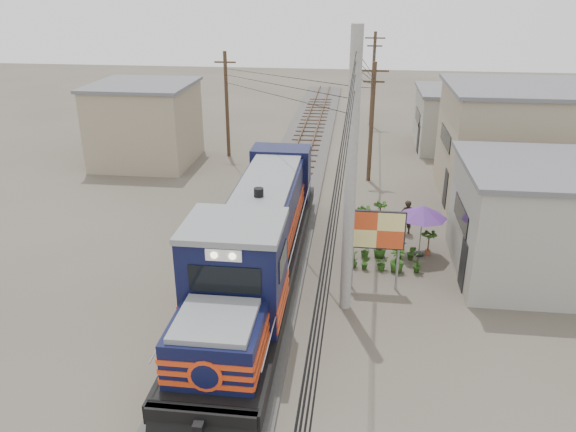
# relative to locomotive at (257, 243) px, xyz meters

# --- Properties ---
(ground) EXTENTS (120.00, 120.00, 0.00)m
(ground) POSITION_rel_locomotive_xyz_m (0.00, -0.77, -1.83)
(ground) COLOR #473F35
(ground) RESTS_ON ground
(ballast) EXTENTS (3.60, 70.00, 0.16)m
(ballast) POSITION_rel_locomotive_xyz_m (0.00, 9.23, -1.75)
(ballast) COLOR #595651
(ballast) RESTS_ON ground
(track) EXTENTS (1.15, 70.00, 0.12)m
(track) POSITION_rel_locomotive_xyz_m (0.00, 9.23, -1.57)
(track) COLOR #51331E
(track) RESTS_ON ground
(locomotive) EXTENTS (3.13, 17.07, 4.23)m
(locomotive) POSITION_rel_locomotive_xyz_m (0.00, 0.00, 0.00)
(locomotive) COLOR black
(locomotive) RESTS_ON ground
(utility_pole_main) EXTENTS (0.40, 0.40, 10.00)m
(utility_pole_main) POSITION_rel_locomotive_xyz_m (3.50, -1.27, 3.17)
(utility_pole_main) COLOR #9E9B93
(utility_pole_main) RESTS_ON ground
(wooden_pole_mid) EXTENTS (1.60, 0.24, 7.00)m
(wooden_pole_mid) POSITION_rel_locomotive_xyz_m (4.50, 13.23, 1.85)
(wooden_pole_mid) COLOR #4C3826
(wooden_pole_mid) RESTS_ON ground
(wooden_pole_far) EXTENTS (1.60, 0.24, 7.50)m
(wooden_pole_far) POSITION_rel_locomotive_xyz_m (4.80, 27.23, 2.11)
(wooden_pole_far) COLOR #4C3826
(wooden_pole_far) RESTS_ON ground
(wooden_pole_left) EXTENTS (1.60, 0.24, 7.00)m
(wooden_pole_left) POSITION_rel_locomotive_xyz_m (-5.00, 17.23, 1.85)
(wooden_pole_left) COLOR #4C3826
(wooden_pole_left) RESTS_ON ground
(power_lines) EXTENTS (9.65, 19.00, 3.30)m
(power_lines) POSITION_rel_locomotive_xyz_m (-0.14, 7.73, 5.74)
(power_lines) COLOR black
(power_lines) RESTS_ON ground
(shophouse_front) EXTENTS (7.35, 6.30, 4.70)m
(shophouse_front) POSITION_rel_locomotive_xyz_m (11.50, 2.23, 0.53)
(shophouse_front) COLOR gray
(shophouse_front) RESTS_ON ground
(shophouse_mid) EXTENTS (8.40, 7.35, 6.20)m
(shophouse_mid) POSITION_rel_locomotive_xyz_m (12.50, 11.23, 1.28)
(shophouse_mid) COLOR gray
(shophouse_mid) RESTS_ON ground
(shophouse_back) EXTENTS (6.30, 6.30, 4.20)m
(shophouse_back) POSITION_rel_locomotive_xyz_m (11.00, 21.23, 0.28)
(shophouse_back) COLOR gray
(shophouse_back) RESTS_ON ground
(shophouse_left) EXTENTS (6.30, 6.30, 5.20)m
(shophouse_left) POSITION_rel_locomotive_xyz_m (-10.00, 15.23, 0.78)
(shophouse_left) COLOR gray
(shophouse_left) RESTS_ON ground
(billboard) EXTENTS (2.13, 0.14, 3.28)m
(billboard) POSITION_rel_locomotive_xyz_m (4.57, 0.24, 0.59)
(billboard) COLOR #99999E
(billboard) RESTS_ON ground
(market_umbrella) EXTENTS (2.21, 2.21, 2.35)m
(market_umbrella) POSITION_rel_locomotive_xyz_m (6.62, 3.38, 0.24)
(market_umbrella) COLOR black
(market_umbrella) RESTS_ON ground
(vendor) EXTENTS (0.72, 0.58, 1.70)m
(vendor) POSITION_rel_locomotive_xyz_m (6.18, 5.63, -0.97)
(vendor) COLOR black
(vendor) RESTS_ON ground
(plant_nursery) EXTENTS (3.29, 2.01, 1.08)m
(plant_nursery) POSITION_rel_locomotive_xyz_m (5.18, 2.30, -1.38)
(plant_nursery) COLOR #264C15
(plant_nursery) RESTS_ON ground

